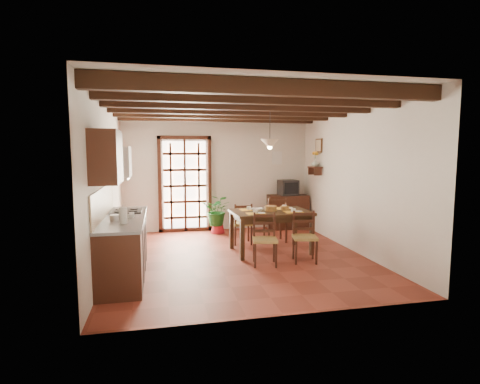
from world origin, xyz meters
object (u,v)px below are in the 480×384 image
object	(u,v)px
kitchen_counter	(124,245)
dining_table	(271,216)
chair_far_right	(275,228)
potted_plant	(218,209)
sideboard	(288,212)
crt_tv	(288,188)
pendant_lamp	(270,143)
chair_near_right	(305,246)
chair_far_left	(242,231)
chair_near_left	(265,249)

from	to	relation	value
kitchen_counter	dining_table	world-z (taller)	kitchen_counter
chair_far_right	potted_plant	distance (m)	1.55
sideboard	crt_tv	bearing A→B (deg)	-85.70
pendant_lamp	potted_plant	bearing A→B (deg)	112.86
kitchen_counter	chair_near_right	world-z (taller)	kitchen_counter
crt_tv	potted_plant	bearing A→B (deg)	-179.06
chair_near_right	potted_plant	xyz separation A→B (m)	(-1.13, 2.58, 0.30)
chair_far_left	kitchen_counter	bearing A→B (deg)	37.10
sideboard	pendant_lamp	distance (m)	2.73
chair_near_left	chair_far_left	distance (m)	1.50
chair_near_left	sideboard	xyz separation A→B (m)	(1.38, 2.76, 0.14)
chair_far_left	chair_far_right	bearing A→B (deg)	-175.89
chair_far_right	crt_tv	size ratio (longest dim) A/B	2.09
crt_tv	pendant_lamp	world-z (taller)	pendant_lamp
kitchen_counter	chair_far_left	xyz separation A→B (m)	(2.22, 1.56, -0.20)
kitchen_counter	chair_far_left	bearing A→B (deg)	35.12
chair_near_left	pendant_lamp	distance (m)	2.03
dining_table	chair_near_right	xyz separation A→B (m)	(0.40, -0.73, -0.42)
crt_tv	potted_plant	xyz separation A→B (m)	(-1.79, -0.15, -0.46)
chair_near_left	potted_plant	size ratio (longest dim) A/B	0.47
chair_near_right	chair_far_right	bearing A→B (deg)	104.85
chair_far_right	pendant_lamp	xyz separation A→B (m)	(-0.34, -0.66, 1.78)
chair_near_right	sideboard	size ratio (longest dim) A/B	0.89
chair_near_right	chair_far_left	distance (m)	1.67
sideboard	potted_plant	world-z (taller)	potted_plant
kitchen_counter	chair_far_right	distance (m)	3.36
sideboard	chair_far_left	bearing A→B (deg)	-134.56
potted_plant	chair_far_left	bearing A→B (deg)	-72.98
crt_tv	dining_table	bearing A→B (deg)	-121.59
kitchen_counter	chair_near_left	size ratio (longest dim) A/B	2.56
kitchen_counter	sideboard	xyz separation A→B (m)	(3.67, 2.83, -0.05)
dining_table	pendant_lamp	xyz separation A→B (m)	(-0.00, 0.10, 1.39)
dining_table	chair_near_left	bearing A→B (deg)	-115.81
dining_table	potted_plant	bearing A→B (deg)	109.49
sideboard	potted_plant	bearing A→B (deg)	-170.80
chair_near_left	chair_far_left	world-z (taller)	chair_near_left
sideboard	chair_near_left	bearing A→B (deg)	-112.32
chair_near_left	potted_plant	bearing A→B (deg)	109.97
kitchen_counter	potted_plant	size ratio (longest dim) A/B	1.20
potted_plant	chair_near_left	bearing A→B (deg)	-81.22
chair_far_left	potted_plant	size ratio (longest dim) A/B	0.46
sideboard	crt_tv	xyz separation A→B (m)	(0.00, -0.01, 0.61)
kitchen_counter	potted_plant	world-z (taller)	potted_plant
kitchen_counter	chair_far_right	xyz separation A→B (m)	(2.95, 1.59, -0.17)
chair_near_right	chair_far_right	world-z (taller)	chair_far_right
dining_table	sideboard	size ratio (longest dim) A/B	1.52
chair_near_left	chair_far_left	size ratio (longest dim) A/B	1.02
chair_near_right	chair_far_left	xyz separation A→B (m)	(-0.79, 1.47, -0.01)
dining_table	chair_far_right	world-z (taller)	chair_far_right
chair_far_left	crt_tv	world-z (taller)	crt_tv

